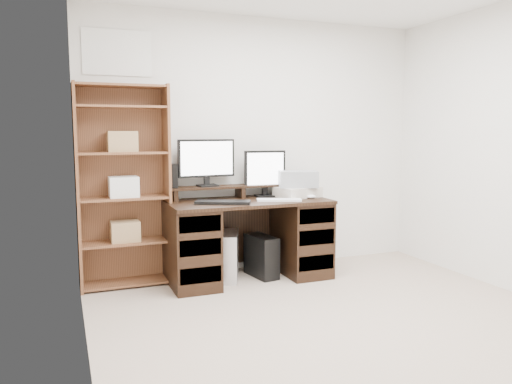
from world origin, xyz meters
TOP-DOWN VIEW (x-y plane):
  - room at (-0.00, 0.00)m, footprint 3.54×4.04m
  - desk at (-0.25, 1.64)m, footprint 1.50×0.70m
  - riser_shelf at (-0.25, 1.85)m, footprint 1.40×0.22m
  - monitor_wide at (-0.58, 1.87)m, footprint 0.56×0.16m
  - monitor_small at (-0.00, 1.82)m, footprint 0.41×0.17m
  - speaker at (-0.90, 1.85)m, footprint 0.10×0.10m
  - keyboard_black at (-0.54, 1.50)m, footprint 0.51×0.35m
  - keyboard_white at (0.00, 1.48)m, footprint 0.43×0.25m
  - mouse at (0.36, 1.52)m, footprint 0.10×0.08m
  - printer at (0.28, 1.67)m, footprint 0.45×0.38m
  - basket at (0.28, 1.67)m, footprint 0.42×0.35m
  - tower_silver at (-0.44, 1.70)m, footprint 0.34×0.49m
  - tower_black at (-0.11, 1.65)m, footprint 0.23×0.42m
  - bookshelf at (-1.35, 1.86)m, footprint 0.80×0.30m

SIDE VIEW (x-z plane):
  - tower_black at x=-0.11m, z-range 0.00..0.40m
  - tower_silver at x=-0.44m, z-range 0.00..0.44m
  - desk at x=-0.25m, z-range 0.01..0.76m
  - keyboard_white at x=0.00m, z-range 0.75..0.77m
  - keyboard_black at x=-0.54m, z-range 0.75..0.78m
  - mouse at x=0.36m, z-range 0.75..0.79m
  - printer at x=0.28m, z-range 0.75..0.85m
  - riser_shelf at x=-0.25m, z-range 0.78..0.90m
  - bookshelf at x=-1.35m, z-range 0.02..1.82m
  - basket at x=0.28m, z-range 0.85..1.01m
  - speaker at x=-0.90m, z-range 0.87..1.09m
  - monitor_small at x=0.00m, z-range 0.77..1.22m
  - monitor_wide at x=-0.58m, z-range 0.90..1.34m
  - room at x=0.00m, z-range -0.02..2.52m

